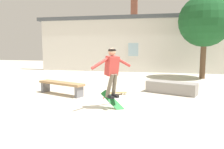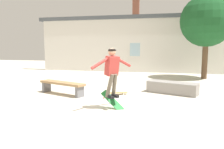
% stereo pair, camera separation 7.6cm
% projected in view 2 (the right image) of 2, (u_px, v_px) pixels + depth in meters
% --- Properties ---
extents(ground_plane, '(40.00, 40.00, 0.00)m').
position_uv_depth(ground_plane, '(93.00, 107.00, 6.44)').
color(ground_plane, beige).
extents(building_backdrop, '(14.57, 0.52, 5.15)m').
position_uv_depth(building_backdrop, '(135.00, 43.00, 15.39)').
color(building_backdrop, beige).
rests_on(building_backdrop, ground_plane).
extents(tree_right, '(2.83, 2.83, 4.60)m').
position_uv_depth(tree_right, '(207.00, 21.00, 11.84)').
color(tree_right, brown).
rests_on(tree_right, ground_plane).
extents(park_bench, '(2.01, 1.09, 0.47)m').
position_uv_depth(park_bench, '(62.00, 85.00, 8.12)').
color(park_bench, '#99754C').
rests_on(park_bench, ground_plane).
extents(skate_ledge, '(1.95, 1.19, 0.46)m').
position_uv_depth(skate_ledge, '(172.00, 88.00, 8.27)').
color(skate_ledge, gray).
rests_on(skate_ledge, ground_plane).
extents(skater, '(0.93, 1.11, 1.39)m').
position_uv_depth(skater, '(112.00, 68.00, 6.08)').
color(skater, '#B23833').
extents(skateboard_flipping, '(0.72, 0.35, 0.60)m').
position_uv_depth(skateboard_flipping, '(112.00, 101.00, 6.27)').
color(skateboard_flipping, '#237F38').
extents(skateboard_resting, '(0.86, 0.48, 0.08)m').
position_uv_depth(skateboard_resting, '(116.00, 93.00, 8.11)').
color(skateboard_resting, '#AD894C').
rests_on(skateboard_resting, ground_plane).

